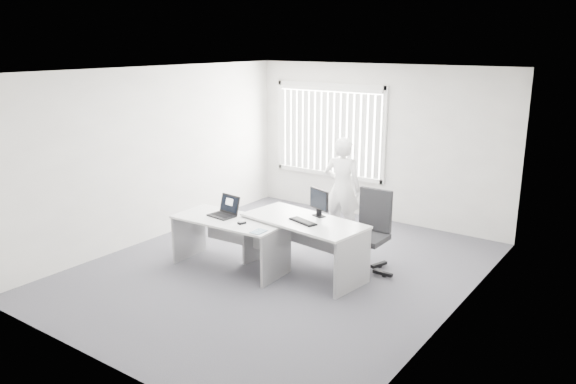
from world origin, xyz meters
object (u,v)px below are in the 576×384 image
Objects in this scene: desk_near at (230,232)px; desk_far at (304,235)px; laptop at (221,207)px; person at (342,189)px; monitor at (319,203)px; office_chair at (368,247)px.

desk_near is 1.07m from desk_far.
desk_far is 1.25m from laptop.
desk_near is at bearing 60.85° from person.
desk_near is 1.34m from monitor.
desk_near is 1.42× the size of office_chair.
person is at bearing 126.82° from monitor.
office_chair is 1.47m from person.
person is at bearing 68.69° from desk_near.
monitor reaches higher than desk_far.
laptop is (-1.14, -0.43, 0.31)m from desk_far.
monitor is (-0.62, -0.34, 0.63)m from office_chair.
office_chair is at bearing 35.81° from laptop.
person is (-1.00, 0.97, 0.49)m from office_chair.
office_chair is 3.15× the size of laptop.
desk_near is 2.14m from person.
monitor reaches higher than desk_near.
monitor is at bearing -150.78° from office_chair.
desk_near is at bearing -147.95° from office_chair.
person is (-0.30, 1.56, 0.28)m from desk_far.
person reaches higher than laptop.
office_chair is 2.17m from laptop.
desk_far is 1.62m from person.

